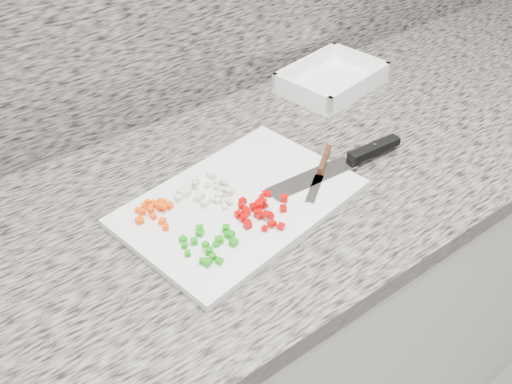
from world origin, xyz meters
The scene contains 11 objects.
cabinet centered at (0.00, 1.44, 0.43)m, with size 3.92×0.62×0.86m, color silver.
countertop centered at (0.00, 1.44, 0.88)m, with size 3.96×0.64×0.04m, color slate.
cutting_board centered at (-0.06, 1.40, 0.91)m, with size 0.40×0.27×0.01m, color silver.
carrot_pile centered at (-0.19, 1.46, 0.92)m, with size 0.07×0.09×0.02m.
onion_pile centered at (-0.10, 1.45, 0.92)m, with size 0.10×0.08×0.02m.
green_pepper_pile centered at (-0.16, 1.34, 0.92)m, with size 0.09×0.09×0.02m.
red_pepper_pile centered at (-0.05, 1.35, 0.92)m, with size 0.11×0.10×0.02m.
garlic_pile centered at (-0.08, 1.41, 0.92)m, with size 0.03×0.04×0.01m.
chef_knife centered at (0.18, 1.36, 0.92)m, with size 0.30×0.05×0.02m.
paring_knife centered at (0.11, 1.38, 0.92)m, with size 0.14×0.11×0.02m.
tray centered at (0.36, 1.62, 0.92)m, with size 0.26×0.20×0.05m.
Camera 1 is at (-0.50, 0.78, 1.55)m, focal length 40.00 mm.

